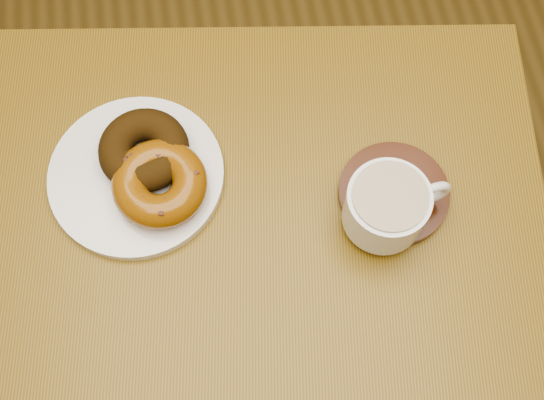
{
  "coord_description": "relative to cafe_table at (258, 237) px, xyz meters",
  "views": [
    {
      "loc": [
        -0.13,
        -0.53,
        1.51
      ],
      "look_at": [
        -0.08,
        -0.21,
        0.72
      ],
      "focal_mm": 45.0,
      "sensor_mm": 36.0,
      "label": 1
    }
  ],
  "objects": [
    {
      "name": "ground",
      "position": [
        0.1,
        0.21,
        -0.59
      ],
      "size": [
        6.0,
        6.0,
        0.0
      ],
      "primitive_type": "plane",
      "color": "brown",
      "rests_on": "ground"
    },
    {
      "name": "cafe_table",
      "position": [
        0.0,
        0.0,
        0.0
      ],
      "size": [
        0.82,
        0.66,
        0.7
      ],
      "rotation": [
        0.0,
        0.0,
        -0.14
      ],
      "color": "brown",
      "rests_on": "ground"
    },
    {
      "name": "donut_plate",
      "position": [
        -0.15,
        0.07,
        0.12
      ],
      "size": [
        0.28,
        0.28,
        0.01
      ],
      "primitive_type": "cylinder",
      "rotation": [
        0.0,
        0.0,
        -0.25
      ],
      "color": "white",
      "rests_on": "cafe_table"
    },
    {
      "name": "donut_cinnamon",
      "position": [
        -0.13,
        0.09,
        0.15
      ],
      "size": [
        0.14,
        0.14,
        0.04
      ],
      "primitive_type": "torus",
      "rotation": [
        0.0,
        0.0,
        0.26
      ],
      "color": "#311F09",
      "rests_on": "donut_plate"
    },
    {
      "name": "donut_caramel",
      "position": [
        -0.12,
        0.04,
        0.15
      ],
      "size": [
        0.12,
        0.12,
        0.04
      ],
      "rotation": [
        0.0,
        0.0,
        0.0
      ],
      "color": "#834E0E",
      "rests_on": "donut_plate"
    },
    {
      "name": "saucer",
      "position": [
        0.18,
        -0.01,
        0.12
      ],
      "size": [
        0.18,
        0.18,
        0.02
      ],
      "primitive_type": "cylinder",
      "rotation": [
        0.0,
        0.0,
        -0.37
      ],
      "color": "#361507",
      "rests_on": "cafe_table"
    },
    {
      "name": "coffee_cup",
      "position": [
        0.15,
        -0.04,
        0.16
      ],
      "size": [
        0.13,
        0.1,
        0.07
      ],
      "rotation": [
        0.0,
        0.0,
        0.14
      ],
      "color": "white",
      "rests_on": "saucer"
    },
    {
      "name": "teaspoon",
      "position": [
        0.15,
        -0.01,
        0.13
      ],
      "size": [
        0.04,
        0.09,
        0.01
      ],
      "rotation": [
        0.0,
        0.0,
        -0.32
      ],
      "color": "silver",
      "rests_on": "saucer"
    }
  ]
}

